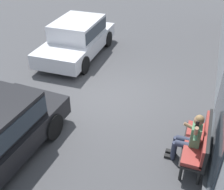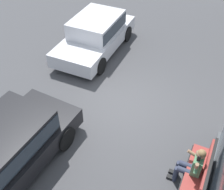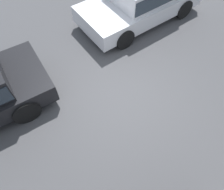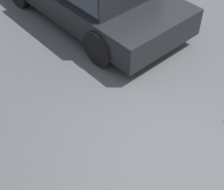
% 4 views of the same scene
% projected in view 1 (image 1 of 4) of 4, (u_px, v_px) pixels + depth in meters
% --- Properties ---
extents(ground_plane, '(60.00, 60.00, 0.00)m').
position_uv_depth(ground_plane, '(110.00, 97.00, 9.06)').
color(ground_plane, '#424244').
extents(bench, '(1.58, 0.55, 1.02)m').
position_uv_depth(bench, '(200.00, 142.00, 6.45)').
color(bench, black).
rests_on(bench, ground_plane).
extents(person_on_phone, '(0.73, 0.74, 1.36)m').
position_uv_depth(person_on_phone, '(191.00, 137.00, 6.40)').
color(person_on_phone, '#2D3347').
rests_on(person_on_phone, ground_plane).
extents(parked_car_near, '(4.22, 1.98, 1.44)m').
position_uv_depth(parked_car_near, '(77.00, 37.00, 11.29)').
color(parked_car_near, silver).
rests_on(parked_car_near, ground_plane).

